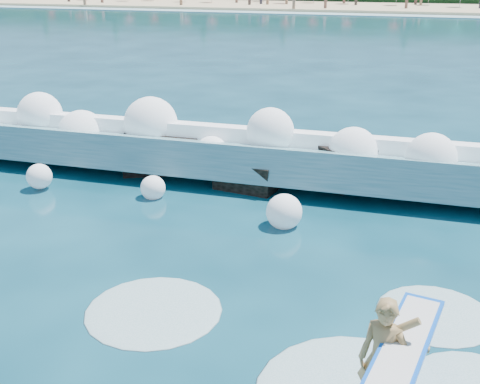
{
  "coord_description": "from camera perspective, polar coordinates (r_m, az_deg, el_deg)",
  "views": [
    {
      "loc": [
        4.95,
        -9.63,
        5.83
      ],
      "look_at": [
        1.5,
        2.0,
        1.2
      ],
      "focal_mm": 45.0,
      "sensor_mm": 36.0,
      "label": 1
    }
  ],
  "objects": [
    {
      "name": "beach",
      "position": [
        87.95,
        13.86,
        16.65
      ],
      "size": [
        140.0,
        20.0,
        0.4
      ],
      "primitive_type": "cube",
      "color": "tan",
      "rests_on": "ground"
    },
    {
      "name": "beachgoers",
      "position": [
        83.65,
        14.69,
        16.99
      ],
      "size": [
        108.8,
        14.07,
        1.93
      ],
      "color": "#3F332D",
      "rests_on": "ground"
    },
    {
      "name": "ground",
      "position": [
        12.3,
        -9.48,
        -7.72
      ],
      "size": [
        200.0,
        200.0,
        0.0
      ],
      "primitive_type": "plane",
      "color": "#072E3C",
      "rests_on": "ground"
    },
    {
      "name": "surf_foam",
      "position": [
        9.65,
        7.69,
        -16.51
      ],
      "size": [
        8.69,
        6.09,
        0.15
      ],
      "color": "silver",
      "rests_on": "ground"
    },
    {
      "name": "wet_band",
      "position": [
        77.01,
        13.33,
        16.05
      ],
      "size": [
        140.0,
        5.0,
        0.08
      ],
      "primitive_type": "cube",
      "color": "silver",
      "rests_on": "ground"
    },
    {
      "name": "surfer_with_board",
      "position": [
        8.9,
        13.83,
        -14.95
      ],
      "size": [
        1.21,
        3.05,
        1.92
      ],
      "color": "#997847",
      "rests_on": "ground"
    },
    {
      "name": "wave_spray",
      "position": [
        18.03,
        -7.29,
        5.34
      ],
      "size": [
        15.52,
        4.89,
        2.13
      ],
      "color": "white",
      "rests_on": "ground"
    },
    {
      "name": "breaking_wave",
      "position": [
        18.14,
        -6.05,
        4.0
      ],
      "size": [
        19.81,
        3.02,
        1.71
      ],
      "color": "teal",
      "rests_on": "ground"
    },
    {
      "name": "rock_cluster",
      "position": [
        17.43,
        0.39,
        2.76
      ],
      "size": [
        8.2,
        3.13,
        1.28
      ],
      "color": "black",
      "rests_on": "ground"
    }
  ]
}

